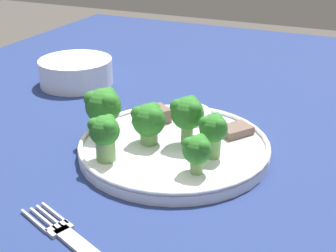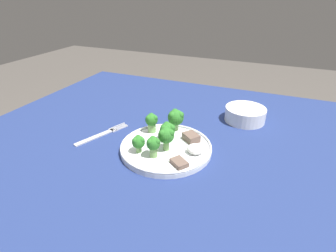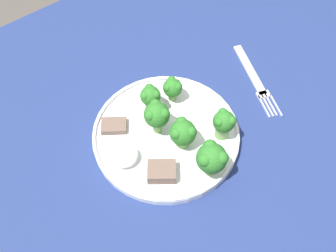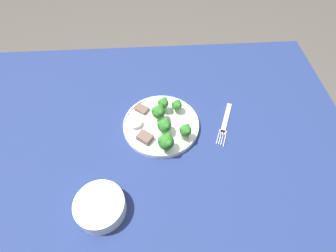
{
  "view_description": "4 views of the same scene",
  "coord_description": "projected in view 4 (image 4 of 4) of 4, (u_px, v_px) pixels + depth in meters",
  "views": [
    {
      "loc": [
        -0.54,
        -0.28,
        1.02
      ],
      "look_at": [
        -0.05,
        -0.06,
        0.77
      ],
      "focal_mm": 50.0,
      "sensor_mm": 36.0,
      "label": 1
    },
    {
      "loc": [
        0.18,
        -0.61,
        1.12
      ],
      "look_at": [
        -0.06,
        -0.04,
        0.8
      ],
      "focal_mm": 28.0,
      "sensor_mm": 36.0,
      "label": 2
    },
    {
      "loc": [
        0.16,
        0.21,
        1.29
      ],
      "look_at": [
        -0.05,
        -0.06,
        0.78
      ],
      "focal_mm": 42.0,
      "sensor_mm": 36.0,
      "label": 3
    },
    {
      "loc": [
        -0.04,
        0.44,
        1.41
      ],
      "look_at": [
        -0.07,
        -0.04,
        0.78
      ],
      "focal_mm": 28.0,
      "sensor_mm": 36.0,
      "label": 4
    }
  ],
  "objects": [
    {
      "name": "sauce_dollop",
      "position": [
        136.0,
        123.0,
        0.82
      ],
      "size": [
        0.04,
        0.04,
        0.02
      ],
      "color": "white",
      "rests_on": "dinner_plate"
    },
    {
      "name": "broccoli_floret_center_back",
      "position": [
        166.0,
        142.0,
        0.74
      ],
      "size": [
        0.05,
        0.05,
        0.06
      ],
      "color": "#709E56",
      "rests_on": "dinner_plate"
    },
    {
      "name": "table",
      "position": [
        147.0,
        160.0,
        0.88
      ],
      "size": [
        1.3,
        0.98,
        0.74
      ],
      "color": "navy",
      "rests_on": "ground_plane"
    },
    {
      "name": "dinner_plate",
      "position": [
        161.0,
        125.0,
        0.84
      ],
      "size": [
        0.24,
        0.24,
        0.02
      ],
      "color": "white",
      "rests_on": "table"
    },
    {
      "name": "broccoli_floret_front_left",
      "position": [
        158.0,
        112.0,
        0.81
      ],
      "size": [
        0.04,
        0.04,
        0.06
      ],
      "color": "#709E56",
      "rests_on": "dinner_plate"
    },
    {
      "name": "meat_slice_middle_slice",
      "position": [
        142.0,
        109.0,
        0.87
      ],
      "size": [
        0.05,
        0.05,
        0.01
      ],
      "color": "brown",
      "rests_on": "dinner_plate"
    },
    {
      "name": "broccoli_floret_center_left",
      "position": [
        164.0,
        126.0,
        0.79
      ],
      "size": [
        0.04,
        0.04,
        0.05
      ],
      "color": "#709E56",
      "rests_on": "dinner_plate"
    },
    {
      "name": "ground_plane",
      "position": [
        155.0,
        220.0,
        1.39
      ],
      "size": [
        8.0,
        8.0,
        0.0
      ],
      "primitive_type": "plane",
      "color": "#4C4742"
    },
    {
      "name": "broccoli_floret_near_rim_left",
      "position": [
        177.0,
        105.0,
        0.84
      ],
      "size": [
        0.03,
        0.03,
        0.05
      ],
      "color": "#709E56",
      "rests_on": "dinner_plate"
    },
    {
      "name": "meat_slice_front_slice",
      "position": [
        145.0,
        137.0,
        0.79
      ],
      "size": [
        0.06,
        0.05,
        0.02
      ],
      "color": "brown",
      "rests_on": "dinner_plate"
    },
    {
      "name": "cream_bowl",
      "position": [
        100.0,
        207.0,
        0.66
      ],
      "size": [
        0.13,
        0.13,
        0.05
      ],
      "color": "white",
      "rests_on": "table"
    },
    {
      "name": "broccoli_floret_back_left",
      "position": [
        185.0,
        131.0,
        0.77
      ],
      "size": [
        0.04,
        0.04,
        0.06
      ],
      "color": "#709E56",
      "rests_on": "dinner_plate"
    },
    {
      "name": "broccoli_floret_mid_cluster",
      "position": [
        163.0,
        104.0,
        0.84
      ],
      "size": [
        0.04,
        0.03,
        0.05
      ],
      "color": "#709E56",
      "rests_on": "dinner_plate"
    },
    {
      "name": "fork",
      "position": [
        225.0,
        123.0,
        0.85
      ],
      "size": [
        0.08,
        0.17,
        0.0
      ],
      "color": "#B2B2B7",
      "rests_on": "table"
    }
  ]
}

